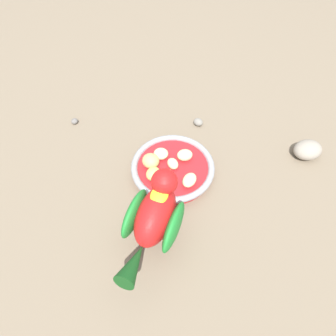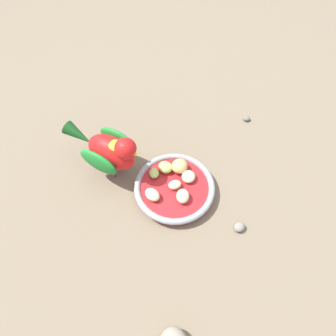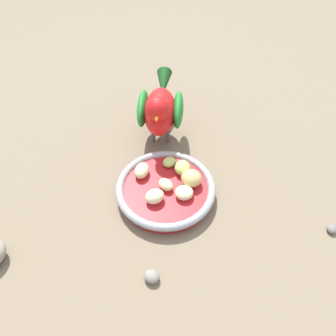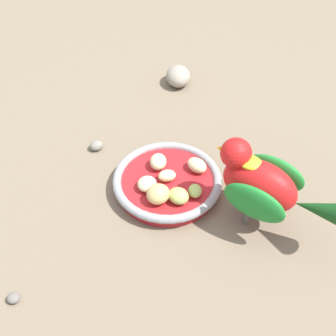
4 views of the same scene
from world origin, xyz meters
name	(u,v)px [view 4 (image 4 of 4)]	position (x,y,z in m)	size (l,w,h in m)	color
ground_plane	(180,196)	(0.00, 0.00, 0.00)	(4.00, 4.00, 0.00)	#756651
feeding_bowl	(167,182)	(0.03, 0.01, 0.02)	(0.19, 0.19, 0.03)	#AD1E23
apple_piece_0	(158,162)	(0.06, 0.00, 0.03)	(0.03, 0.03, 0.02)	beige
apple_piece_1	(158,194)	(0.00, 0.05, 0.04)	(0.04, 0.04, 0.03)	tan
apple_piece_2	(167,176)	(0.03, 0.01, 0.03)	(0.03, 0.02, 0.02)	beige
apple_piece_3	(179,196)	(-0.02, 0.02, 0.03)	(0.03, 0.03, 0.02)	#B2CC66
apple_piece_4	(147,184)	(0.03, 0.05, 0.03)	(0.03, 0.03, 0.02)	beige
apple_piece_5	(195,191)	(-0.03, -0.01, 0.03)	(0.03, 0.02, 0.02)	#B2CC66
apple_piece_6	(197,165)	(0.01, -0.05, 0.03)	(0.04, 0.03, 0.02)	beige
parrot	(262,184)	(-0.11, -0.06, 0.08)	(0.20, 0.12, 0.14)	#59544C
rock_large	(178,76)	(0.26, -0.21, 0.02)	(0.07, 0.05, 0.04)	gray
pebble_0	(96,146)	(0.19, 0.05, 0.01)	(0.03, 0.02, 0.02)	gray
pebble_1	(13,298)	(-0.01, 0.30, 0.01)	(0.02, 0.02, 0.01)	slate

